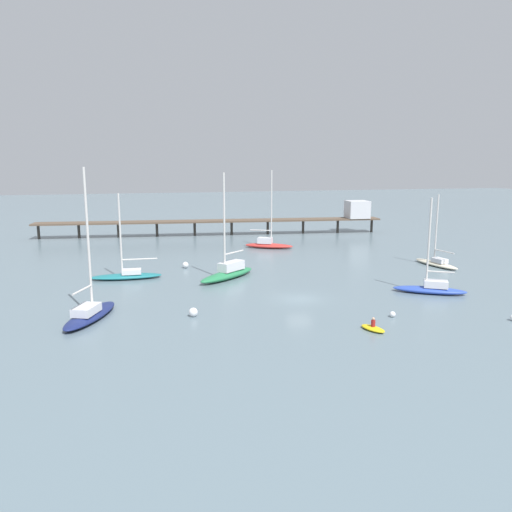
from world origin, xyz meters
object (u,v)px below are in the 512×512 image
object	(u,v)px
sailboat_cream	(437,262)
sailboat_green	(228,272)
pier	(275,216)
sailboat_blue	(431,287)
sailboat_teal	(127,274)
mooring_buoy_near	(193,312)
mooring_buoy_outer	(185,265)
dinghy_yellow	(373,328)
sailboat_red	(268,244)
sailboat_navy	(90,312)
mooring_buoy_far	(393,314)

from	to	relation	value
sailboat_cream	sailboat_green	bearing A→B (deg)	179.28
pier	sailboat_blue	world-z (taller)	sailboat_blue
sailboat_teal	mooring_buoy_near	distance (m)	18.06
sailboat_green	mooring_buoy_outer	distance (m)	8.67
dinghy_yellow	sailboat_red	bearing A→B (deg)	85.15
sailboat_navy	mooring_buoy_far	world-z (taller)	sailboat_navy
pier	mooring_buoy_far	size ratio (longest dim) A/B	124.14
sailboat_red	mooring_buoy_outer	size ratio (longest dim) A/B	15.34
sailboat_teal	sailboat_cream	bearing A→B (deg)	-4.84
sailboat_blue	dinghy_yellow	world-z (taller)	sailboat_blue
dinghy_yellow	mooring_buoy_near	distance (m)	16.02
sailboat_cream	sailboat_teal	bearing A→B (deg)	175.16
pier	sailboat_blue	size ratio (longest dim) A/B	6.53
sailboat_navy	mooring_buoy_far	xyz separation A→B (m)	(26.55, -6.72, -0.46)
sailboat_blue	sailboat_teal	distance (m)	35.26
sailboat_cream	mooring_buoy_near	world-z (taller)	sailboat_cream
dinghy_yellow	mooring_buoy_far	world-z (taller)	dinghy_yellow
dinghy_yellow	mooring_buoy_outer	world-z (taller)	dinghy_yellow
sailboat_cream	sailboat_teal	world-z (taller)	sailboat_teal
sailboat_blue	sailboat_navy	size ratio (longest dim) A/B	0.76
sailboat_teal	sailboat_green	size ratio (longest dim) A/B	0.81
sailboat_navy	sailboat_green	size ratio (longest dim) A/B	1.06
sailboat_teal	mooring_buoy_far	world-z (taller)	sailboat_teal
mooring_buoy_far	mooring_buoy_outer	bearing A→B (deg)	119.93
mooring_buoy_far	sailboat_red	bearing A→B (deg)	89.97
sailboat_teal	dinghy_yellow	size ratio (longest dim) A/B	3.98
sailboat_cream	dinghy_yellow	distance (m)	30.46
dinghy_yellow	mooring_buoy_outer	size ratio (longest dim) A/B	3.12
mooring_buoy_outer	sailboat_blue	bearing A→B (deg)	-40.42
sailboat_blue	mooring_buoy_far	distance (m)	10.60
sailboat_cream	sailboat_blue	xyz separation A→B (m)	(-9.56, -12.35, 0.06)
sailboat_navy	sailboat_red	bearing A→B (deg)	50.51
sailboat_blue	mooring_buoy_near	world-z (taller)	sailboat_blue
sailboat_cream	mooring_buoy_outer	bearing A→B (deg)	166.64
sailboat_teal	mooring_buoy_near	world-z (taller)	sailboat_teal
mooring_buoy_outer	sailboat_teal	bearing A→B (deg)	-150.06
sailboat_navy	mooring_buoy_outer	world-z (taller)	sailboat_navy
sailboat_cream	mooring_buoy_near	xyz separation A→B (m)	(-35.49, -13.69, -0.18)
sailboat_navy	sailboat_teal	bearing A→B (deg)	77.35
sailboat_green	dinghy_yellow	bearing A→B (deg)	-70.84
pier	mooring_buoy_outer	distance (m)	35.46
sailboat_navy	sailboat_blue	bearing A→B (deg)	-0.52
mooring_buoy_outer	dinghy_yellow	bearing A→B (deg)	-68.12
sailboat_navy	mooring_buoy_outer	distance (m)	22.88
sailboat_cream	sailboat_blue	distance (m)	15.62
pier	sailboat_red	distance (m)	17.09
sailboat_red	mooring_buoy_near	distance (m)	38.16
sailboat_navy	mooring_buoy_near	distance (m)	9.22
pier	sailboat_green	world-z (taller)	sailboat_green
sailboat_navy	mooring_buoy_outer	bearing A→B (deg)	60.70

